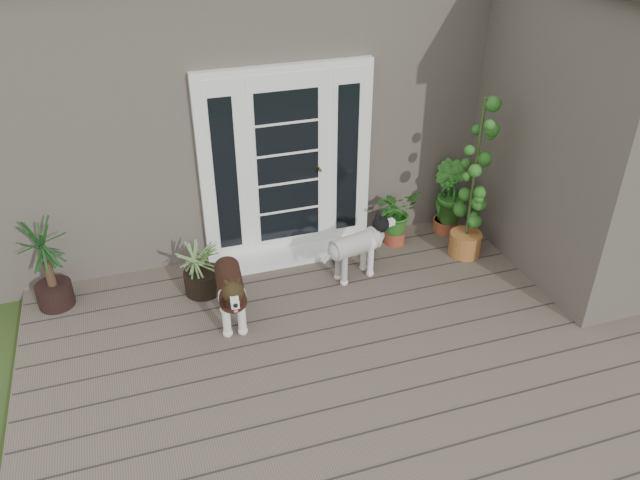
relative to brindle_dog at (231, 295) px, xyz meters
name	(u,v)px	position (x,y,z in m)	size (l,w,h in m)	color
deck	(377,373)	(1.10, -1.04, -0.40)	(6.20, 4.60, 0.12)	#6B5B4C
house_main	(260,75)	(1.10, 3.21, 1.09)	(7.40, 4.00, 3.10)	#665E54
house_wing	(601,136)	(4.00, 0.06, 1.09)	(1.60, 2.40, 3.10)	#665E54
door_unit	(287,164)	(0.90, 1.16, 0.74)	(1.90, 0.14, 2.15)	white
door_step	(294,255)	(0.90, 0.96, -0.31)	(1.60, 0.40, 0.05)	white
brindle_dog	(231,295)	(0.00, 0.00, 0.00)	(0.35, 0.81, 0.67)	#341C12
white_dog	(355,253)	(1.41, 0.37, -0.03)	(0.31, 0.73, 0.61)	white
spider_plant	(201,265)	(-0.20, 0.61, 0.00)	(0.63, 0.63, 0.67)	#7C8D56
yucca	(47,265)	(-1.65, 0.84, 0.15)	(0.68, 0.68, 0.98)	black
herb_a	(396,220)	(2.11, 0.89, -0.03)	(0.49, 0.49, 0.62)	#295F1B
herb_b	(447,207)	(2.81, 0.94, 0.00)	(0.45, 0.45, 0.68)	#2D651D
herb_c	(447,209)	(2.82, 0.96, -0.05)	(0.37, 0.37, 0.57)	#27621C
sapling	(474,178)	(2.77, 0.42, 0.62)	(0.57, 0.57, 1.92)	#28631C
clog_left	(339,261)	(1.33, 0.64, -0.30)	(0.13, 0.28, 0.08)	black
clog_right	(370,254)	(1.71, 0.67, -0.29)	(0.14, 0.29, 0.09)	#14321A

